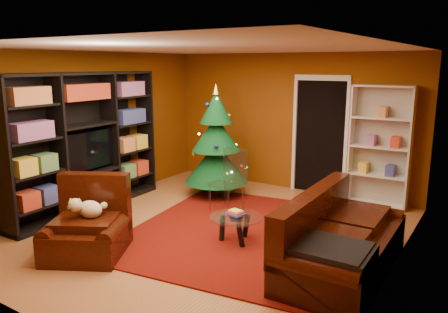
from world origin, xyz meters
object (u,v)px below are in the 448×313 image
Objects in this scene: media_unit at (85,143)px; dog at (90,209)px; christmas_tree at (216,142)px; gift_box_teal at (222,181)px; white_bookshelf at (380,147)px; gift_box_green at (226,185)px; rug at (240,231)px; armchair at (86,225)px; coffee_table at (236,229)px; gift_box_red at (222,180)px; acrylic_chair at (227,184)px; sofa at (344,233)px.

media_unit reaches higher than dog.
christmas_tree is at bearing 51.51° from media_unit.
white_bookshelf is at bearing 12.43° from gift_box_teal.
gift_box_teal is 1.07× the size of gift_box_green.
rug is 2.16m from armchair.
rug is 2.02m from gift_box_green.
coffee_table reaches higher than gift_box_teal.
white_bookshelf is at bearing 33.12° from media_unit.
dog is (0.35, -3.57, 0.48)m from gift_box_red.
christmas_tree is 3.01m from dog.
acrylic_chair is at bearing 46.74° from armchair.
media_unit is 10.35× the size of gift_box_green.
christmas_tree is 2.84× the size of coffee_table.
gift_box_teal is at bearing 107.77° from christmas_tree.
gift_box_teal is 0.30× the size of armchair.
gift_box_teal is at bearing 64.49° from dog.
armchair is (0.00, -3.29, 0.26)m from gift_box_green.
dog reaches higher than coffee_table.
gift_box_teal is (1.22, 2.22, -0.98)m from media_unit.
coffee_table is at bearing -53.90° from gift_box_green.
gift_box_red is at bearing 129.32° from rug.
sofa is 2.50m from acrylic_chair.
armchair is at bearing -84.87° from gift_box_red.
acrylic_chair is (0.67, -0.68, -0.53)m from christmas_tree.
armchair is (-2.59, -4.05, -0.63)m from white_bookshelf.
dog is 0.43× the size of acrylic_chair.
rug is at bearing 76.63° from sofa.
rug is 1.59× the size of sofa.
acrylic_chair is (0.79, -1.07, 0.32)m from gift_box_teal.
armchair reaches higher than gift_box_green.
media_unit is 13.33× the size of gift_box_red.
dog is 1.94m from coffee_table.
sofa is at bearing -3.97° from armchair.
gift_box_teal is (-1.44, 1.73, 0.14)m from rug.
white_bookshelf is 2.66m from acrylic_chair.
acrylic_chair is at bearing 134.67° from rug.
acrylic_chair is (-0.65, 0.66, 0.46)m from rug.
gift_box_teal reaches higher than gift_box_green.
dog is at bearing 45.00° from armchair.
media_unit is 9.72× the size of gift_box_teal.
gift_box_green is at bearing 130.75° from acrylic_chair.
white_bookshelf is at bearing 5.44° from sofa.
gift_box_teal is at bearing -55.27° from gift_box_red.
white_bookshelf is (2.59, 0.76, 0.88)m from gift_box_green.
dog is at bearing -88.41° from christmas_tree.
acrylic_chair is at bearing 46.80° from dog.
gift_box_red is at bearing 63.70° from media_unit.
white_bookshelf is 0.97× the size of sofa.
sofa reaches higher than gift_box_red.
acrylic_chair is (-2.28, 1.02, 0.00)m from sofa.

